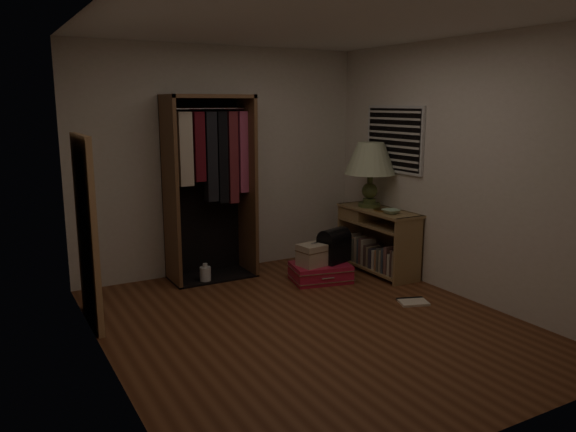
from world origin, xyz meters
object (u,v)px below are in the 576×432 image
object	(u,v)px
pink_suitcase	(320,272)
white_jug	(205,274)
console_bookshelf	(376,239)
open_wardrobe	(211,172)
train_case	(314,254)
black_bag	(334,245)
floor_mirror	(87,231)
table_lamp	(371,160)

from	to	relation	value
pink_suitcase	white_jug	distance (m)	1.28
console_bookshelf	white_jug	distance (m)	2.03
open_wardrobe	train_case	size ratio (longest dim) A/B	5.27
pink_suitcase	black_bag	world-z (taller)	black_bag
open_wardrobe	black_bag	xyz separation A→B (m)	(1.16, -0.75, -0.81)
floor_mirror	black_bag	world-z (taller)	floor_mirror
console_bookshelf	floor_mirror	bearing A→B (deg)	-179.33
pink_suitcase	open_wardrobe	bearing A→B (deg)	154.57
console_bookshelf	white_jug	xyz separation A→B (m)	(-1.92, 0.56, -0.30)
open_wardrobe	table_lamp	distance (m)	1.86
floor_mirror	white_jug	size ratio (longest dim) A/B	7.82
open_wardrobe	pink_suitcase	distance (m)	1.66
open_wardrobe	pink_suitcase	world-z (taller)	open_wardrobe
console_bookshelf	floor_mirror	world-z (taller)	floor_mirror
console_bookshelf	table_lamp	world-z (taller)	table_lamp
pink_suitcase	train_case	distance (m)	0.24
console_bookshelf	table_lamp	bearing A→B (deg)	88.28
pink_suitcase	floor_mirror	bearing A→B (deg)	-167.41
black_bag	floor_mirror	bearing A→B (deg)	162.51
floor_mirror	table_lamp	xyz separation A→B (m)	(3.24, 0.19, 0.46)
pink_suitcase	black_bag	size ratio (longest dim) A/B	1.80
train_case	white_jug	bearing A→B (deg)	142.47
pink_suitcase	white_jug	bearing A→B (deg)	165.29
open_wardrobe	table_lamp	xyz separation A→B (m)	(1.76, -0.59, 0.10)
table_lamp	floor_mirror	bearing A→B (deg)	-176.71
console_bookshelf	train_case	world-z (taller)	console_bookshelf
open_wardrobe	floor_mirror	xyz separation A→B (m)	(-1.48, -0.77, -0.35)
console_bookshelf	open_wardrobe	world-z (taller)	open_wardrobe
console_bookshelf	pink_suitcase	size ratio (longest dim) A/B	1.53
console_bookshelf	train_case	size ratio (longest dim) A/B	2.88
floor_mirror	white_jug	bearing A→B (deg)	24.56
black_bag	console_bookshelf	bearing A→B (deg)	-16.53
pink_suitcase	black_bag	bearing A→B (deg)	12.65
pink_suitcase	black_bag	xyz separation A→B (m)	(0.18, 0.00, 0.30)
floor_mirror	train_case	bearing A→B (deg)	0.33
white_jug	black_bag	bearing A→B (deg)	-23.55
open_wardrobe	train_case	bearing A→B (deg)	-40.37
floor_mirror	pink_suitcase	world-z (taller)	floor_mirror
floor_mirror	pink_suitcase	xyz separation A→B (m)	(2.46, 0.02, -0.75)
train_case	table_lamp	size ratio (longest dim) A/B	0.51
console_bookshelf	black_bag	world-z (taller)	console_bookshelf
pink_suitcase	white_jug	world-z (taller)	white_jug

